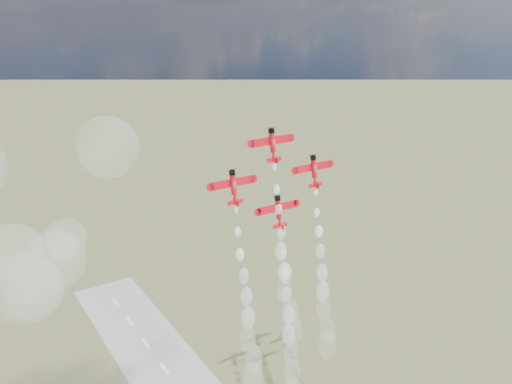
{
  "coord_description": "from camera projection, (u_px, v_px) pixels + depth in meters",
  "views": [
    {
      "loc": [
        -65.03,
        -102.02,
        139.18
      ],
      "look_at": [
        4.52,
        8.3,
        92.82
      ],
      "focal_mm": 38.0,
      "sensor_mm": 36.0,
      "label": 1
    }
  ],
  "objects": [
    {
      "name": "smoke_trail_lead",
      "position": [
        288.0,
        300.0,
        146.62
      ],
      "size": [
        5.61,
        12.09,
        47.62
      ],
      "color": "white",
      "rests_on": "plane_lead"
    },
    {
      "name": "plane_left",
      "position": [
        234.0,
        186.0,
        134.12
      ],
      "size": [
        12.34,
        4.11,
        8.75
      ],
      "rotation": [
        1.39,
        0.0,
        0.0
      ],
      "color": "red",
      "rests_on": "ground"
    },
    {
      "name": "smoke_trail_right",
      "position": [
        325.0,
        316.0,
        154.53
      ],
      "size": [
        5.3,
        11.19,
        47.42
      ],
      "color": "white",
      "rests_on": "plane_right"
    },
    {
      "name": "smoke_trail_slot",
      "position": [
        291.0,
        361.0,
        150.04
      ],
      "size": [
        5.27,
        11.37,
        48.51
      ],
      "color": "white",
      "rests_on": "plane_slot"
    },
    {
      "name": "plane_lead",
      "position": [
        273.0,
        144.0,
        138.81
      ],
      "size": [
        12.34,
        4.11,
        8.75
      ],
      "rotation": [
        1.39,
        0.0,
        0.0
      ],
      "color": "red",
      "rests_on": "ground"
    },
    {
      "name": "plane_right",
      "position": [
        314.0,
        170.0,
        146.8
      ],
      "size": [
        12.34,
        4.11,
        8.75
      ],
      "rotation": [
        1.39,
        0.0,
        0.0
      ],
      "color": "red",
      "rests_on": "ground"
    },
    {
      "name": "plane_slot",
      "position": [
        279.0,
        211.0,
        142.11
      ],
      "size": [
        12.34,
        4.11,
        8.75
      ],
      "rotation": [
        1.39,
        0.0,
        0.0
      ],
      "color": "red",
      "rests_on": "ground"
    },
    {
      "name": "smoke_trail_left",
      "position": [
        250.0,
        345.0,
        142.04
      ],
      "size": [
        5.46,
        11.31,
        48.0
      ],
      "color": "white",
      "rests_on": "plane_left"
    }
  ]
}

